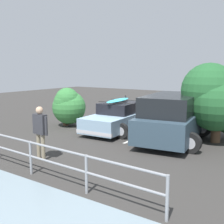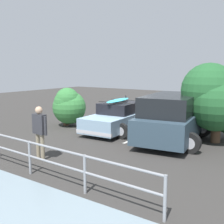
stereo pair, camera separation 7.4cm
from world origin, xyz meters
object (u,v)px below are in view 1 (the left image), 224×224
object	(u,v)px
sedan_car	(120,117)
person_bystander	(40,128)
suv_car	(172,118)
bush_near_left	(68,104)
bush_near_right	(217,100)

from	to	relation	value
sedan_car	person_bystander	bearing A→B (deg)	92.80
suv_car	bush_near_left	world-z (taller)	bush_near_left
sedan_car	bush_near_left	world-z (taller)	bush_near_left
bush_near_left	suv_car	bearing A→B (deg)	-177.89
suv_car	bush_near_right	world-z (taller)	bush_near_right
suv_car	bush_near_right	size ratio (longest dim) A/B	1.51
suv_car	person_bystander	distance (m)	5.22
sedan_car	bush_near_left	bearing A→B (deg)	14.47
person_bystander	suv_car	bearing A→B (deg)	-119.33
person_bystander	sedan_car	bearing A→B (deg)	-87.20
sedan_car	person_bystander	size ratio (longest dim) A/B	2.58
bush_near_left	bush_near_right	bearing A→B (deg)	-171.43
sedan_car	suv_car	world-z (taller)	suv_car
bush_near_right	person_bystander	bearing A→B (deg)	53.33
suv_car	bush_near_left	size ratio (longest dim) A/B	2.41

